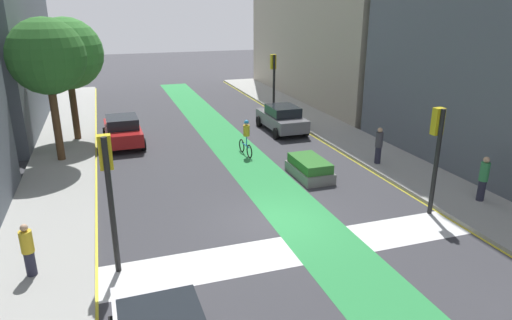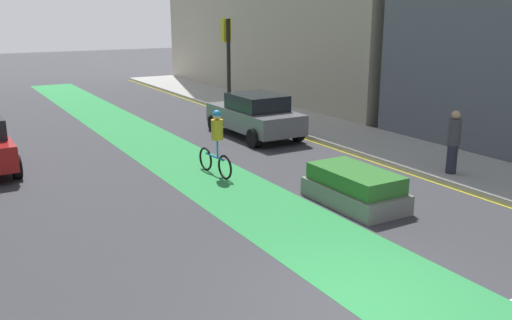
{
  "view_description": "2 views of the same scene",
  "coord_description": "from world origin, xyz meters",
  "px_view_note": "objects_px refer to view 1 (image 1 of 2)",
  "views": [
    {
      "loc": [
        -5.2,
        -13.42,
        7.27
      ],
      "look_at": [
        0.16,
        2.58,
        1.44
      ],
      "focal_mm": 31.84,
      "sensor_mm": 36.0,
      "label": 1
    },
    {
      "loc": [
        -5.2,
        -5.77,
        4.42
      ],
      "look_at": [
        0.5,
        3.94,
        1.35
      ],
      "focal_mm": 38.38,
      "sensor_mm": 36.0,
      "label": 2
    }
  ],
  "objects_px": {
    "cyclist_in_lane": "(246,137)",
    "street_tree_far": "(67,54)",
    "car_red_left_far": "(123,130)",
    "street_tree_near": "(47,57)",
    "traffic_signal_far_right": "(273,74)",
    "car_grey_right_far": "(282,118)",
    "pedestrian_sidewalk_right_a": "(379,145)",
    "pedestrian_sidewalk_right_b": "(483,178)",
    "traffic_signal_near_left": "(108,178)",
    "pedestrian_sidewalk_left_a": "(28,250)",
    "median_planter": "(310,168)",
    "traffic_signal_near_right": "(437,141)"
  },
  "relations": [
    {
      "from": "median_planter",
      "to": "pedestrian_sidewalk_right_b",
      "type": "bearing_deg",
      "value": -43.26
    },
    {
      "from": "traffic_signal_near_left",
      "to": "pedestrian_sidewalk_right_b",
      "type": "relative_size",
      "value": 2.28
    },
    {
      "from": "traffic_signal_near_right",
      "to": "cyclist_in_lane",
      "type": "height_order",
      "value": "traffic_signal_near_right"
    },
    {
      "from": "pedestrian_sidewalk_left_a",
      "to": "median_planter",
      "type": "bearing_deg",
      "value": 24.09
    },
    {
      "from": "cyclist_in_lane",
      "to": "street_tree_near",
      "type": "relative_size",
      "value": 0.28
    },
    {
      "from": "car_grey_right_far",
      "to": "pedestrian_sidewalk_left_a",
      "type": "xyz_separation_m",
      "value": [
        -12.27,
        -12.21,
        0.13
      ]
    },
    {
      "from": "traffic_signal_near_left",
      "to": "street_tree_near",
      "type": "height_order",
      "value": "street_tree_near"
    },
    {
      "from": "car_red_left_far",
      "to": "street_tree_near",
      "type": "bearing_deg",
      "value": -145.29
    },
    {
      "from": "traffic_signal_near_right",
      "to": "median_planter",
      "type": "bearing_deg",
      "value": 119.4
    },
    {
      "from": "traffic_signal_far_right",
      "to": "pedestrian_sidewalk_right_b",
      "type": "height_order",
      "value": "traffic_signal_far_right"
    },
    {
      "from": "pedestrian_sidewalk_right_b",
      "to": "median_planter",
      "type": "distance_m",
      "value": 6.86
    },
    {
      "from": "car_grey_right_far",
      "to": "pedestrian_sidewalk_left_a",
      "type": "distance_m",
      "value": 17.31
    },
    {
      "from": "pedestrian_sidewalk_left_a",
      "to": "car_red_left_far",
      "type": "bearing_deg",
      "value": 75.9
    },
    {
      "from": "pedestrian_sidewalk_right_b",
      "to": "street_tree_near",
      "type": "xyz_separation_m",
      "value": [
        -15.49,
        10.29,
        3.95
      ]
    },
    {
      "from": "car_grey_right_far",
      "to": "pedestrian_sidewalk_right_b",
      "type": "bearing_deg",
      "value": -74.62
    },
    {
      "from": "traffic_signal_near_left",
      "to": "traffic_signal_far_right",
      "type": "xyz_separation_m",
      "value": [
        10.81,
        16.07,
        0.09
      ]
    },
    {
      "from": "pedestrian_sidewalk_right_b",
      "to": "median_planter",
      "type": "xyz_separation_m",
      "value": [
        -4.97,
        4.68,
        -0.64
      ]
    },
    {
      "from": "pedestrian_sidewalk_right_b",
      "to": "street_tree_near",
      "type": "relative_size",
      "value": 0.27
    },
    {
      "from": "traffic_signal_far_right",
      "to": "cyclist_in_lane",
      "type": "xyz_separation_m",
      "value": [
        -4.2,
        -7.36,
        -1.93
      ]
    },
    {
      "from": "traffic_signal_near_left",
      "to": "traffic_signal_far_right",
      "type": "relative_size",
      "value": 0.97
    },
    {
      "from": "pedestrian_sidewalk_right_b",
      "to": "street_tree_near",
      "type": "height_order",
      "value": "street_tree_near"
    },
    {
      "from": "traffic_signal_far_right",
      "to": "pedestrian_sidewalk_right_b",
      "type": "xyz_separation_m",
      "value": [
        2.52,
        -15.8,
        -1.86
      ]
    },
    {
      "from": "traffic_signal_near_left",
      "to": "pedestrian_sidewalk_right_b",
      "type": "height_order",
      "value": "traffic_signal_near_left"
    },
    {
      "from": "cyclist_in_lane",
      "to": "street_tree_far",
      "type": "xyz_separation_m",
      "value": [
        -8.14,
        5.4,
        3.79
      ]
    },
    {
      "from": "car_red_left_far",
      "to": "pedestrian_sidewalk_right_a",
      "type": "bearing_deg",
      "value": -33.65
    },
    {
      "from": "pedestrian_sidewalk_right_a",
      "to": "street_tree_far",
      "type": "distance_m",
      "value": 16.61
    },
    {
      "from": "traffic_signal_near_right",
      "to": "car_grey_right_far",
      "type": "relative_size",
      "value": 0.92
    },
    {
      "from": "traffic_signal_far_right",
      "to": "pedestrian_sidewalk_right_a",
      "type": "distance_m",
      "value": 11.07
    },
    {
      "from": "pedestrian_sidewalk_right_b",
      "to": "median_planter",
      "type": "bearing_deg",
      "value": 136.74
    },
    {
      "from": "pedestrian_sidewalk_right_a",
      "to": "pedestrian_sidewalk_right_b",
      "type": "relative_size",
      "value": 0.99
    },
    {
      "from": "car_grey_right_far",
      "to": "street_tree_far",
      "type": "xyz_separation_m",
      "value": [
        -11.52,
        1.71,
        3.96
      ]
    },
    {
      "from": "cyclist_in_lane",
      "to": "street_tree_far",
      "type": "bearing_deg",
      "value": 146.43
    },
    {
      "from": "car_red_left_far",
      "to": "car_grey_right_far",
      "type": "bearing_deg",
      "value": -1.51
    },
    {
      "from": "cyclist_in_lane",
      "to": "pedestrian_sidewalk_left_a",
      "type": "xyz_separation_m",
      "value": [
        -8.88,
        -8.52,
        -0.04
      ]
    },
    {
      "from": "traffic_signal_near_left",
      "to": "pedestrian_sidewalk_right_a",
      "type": "bearing_deg",
      "value": 23.55
    },
    {
      "from": "pedestrian_sidewalk_right_a",
      "to": "car_red_left_far",
      "type": "bearing_deg",
      "value": 146.35
    },
    {
      "from": "car_red_left_far",
      "to": "pedestrian_sidewalk_right_b",
      "type": "height_order",
      "value": "pedestrian_sidewalk_right_b"
    },
    {
      "from": "traffic_signal_far_right",
      "to": "pedestrian_sidewalk_left_a",
      "type": "distance_m",
      "value": 20.67
    },
    {
      "from": "car_red_left_far",
      "to": "street_tree_far",
      "type": "distance_m",
      "value": 4.85
    },
    {
      "from": "cyclist_in_lane",
      "to": "median_planter",
      "type": "height_order",
      "value": "cyclist_in_lane"
    },
    {
      "from": "traffic_signal_far_right",
      "to": "pedestrian_sidewalk_right_b",
      "type": "bearing_deg",
      "value": -80.94
    },
    {
      "from": "pedestrian_sidewalk_right_a",
      "to": "pedestrian_sidewalk_right_b",
      "type": "bearing_deg",
      "value": -74.92
    },
    {
      "from": "cyclist_in_lane",
      "to": "pedestrian_sidewalk_right_b",
      "type": "xyz_separation_m",
      "value": [
        6.72,
        -8.44,
        0.08
      ]
    },
    {
      "from": "car_red_left_far",
      "to": "street_tree_near",
      "type": "xyz_separation_m",
      "value": [
        -3.01,
        -2.08,
        4.2
      ]
    },
    {
      "from": "traffic_signal_far_right",
      "to": "car_red_left_far",
      "type": "relative_size",
      "value": 0.98
    },
    {
      "from": "pedestrian_sidewalk_right_b",
      "to": "street_tree_near",
      "type": "distance_m",
      "value": 19.01
    },
    {
      "from": "car_grey_right_far",
      "to": "traffic_signal_far_right",
      "type": "bearing_deg",
      "value": 77.45
    },
    {
      "from": "traffic_signal_near_left",
      "to": "car_red_left_far",
      "type": "bearing_deg",
      "value": 86.15
    },
    {
      "from": "street_tree_near",
      "to": "street_tree_far",
      "type": "height_order",
      "value": "street_tree_near"
    },
    {
      "from": "traffic_signal_far_right",
      "to": "street_tree_near",
      "type": "distance_m",
      "value": 14.25
    }
  ]
}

